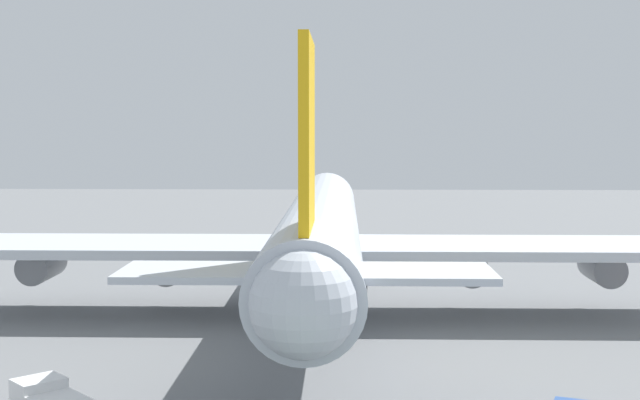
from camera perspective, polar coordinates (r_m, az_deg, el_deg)
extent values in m
plane|color=slate|center=(68.56, 0.00, -6.83)|extent=(245.79, 245.79, 0.00)
cylinder|color=silver|center=(67.62, 0.00, -1.99)|extent=(56.06, 5.88, 5.88)
sphere|color=silver|center=(95.51, 0.46, 0.02)|extent=(5.77, 5.77, 5.77)
sphere|color=silver|center=(39.95, -1.10, -6.80)|extent=(5.00, 5.00, 5.00)
cube|color=yellow|center=(43.61, -0.84, 4.30)|extent=(7.85, 0.50, 9.42)
cube|color=silver|center=(43.15, 5.39, -4.75)|extent=(5.05, 8.83, 0.36)
cube|color=silver|center=(43.55, -7.12, -4.68)|extent=(5.05, 8.83, 0.36)
cube|color=silver|center=(66.29, 13.19, -3.03)|extent=(9.53, 26.84, 0.70)
cube|color=silver|center=(67.12, -13.16, -2.93)|extent=(9.53, 26.84, 0.70)
cylinder|color=gray|center=(66.81, 9.60, -4.28)|extent=(4.71, 2.47, 2.47)
cylinder|color=gray|center=(68.91, 17.82, -4.17)|extent=(4.71, 2.47, 2.47)
cylinder|color=gray|center=(67.42, -9.59, -4.20)|extent=(4.71, 2.47, 2.47)
cylinder|color=gray|center=(70.01, -17.61, -4.03)|extent=(4.71, 2.47, 2.47)
cylinder|color=black|center=(85.98, 0.33, -3.46)|extent=(0.70, 0.70, 2.88)
cylinder|color=black|center=(65.52, 2.78, -6.10)|extent=(0.70, 0.70, 2.88)
cylinder|color=black|center=(65.70, -2.91, -6.07)|extent=(0.70, 0.70, 2.88)
cube|color=white|center=(44.82, -17.77, -11.90)|extent=(2.78, 2.80, 1.52)
cone|color=orange|center=(95.73, 1.79, -3.28)|extent=(0.47, 0.47, 0.68)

